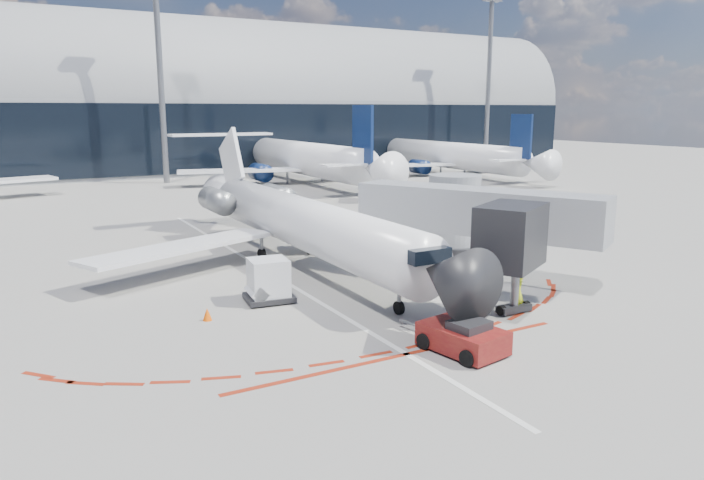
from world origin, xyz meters
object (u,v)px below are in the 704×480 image
ramp_worker (518,293)px  uld_container (269,281)px  regional_jet (295,220)px  pushback_tug (463,337)px

ramp_worker → uld_container: 11.21m
regional_jet → uld_container: size_ratio=12.80×
regional_jet → pushback_tug: (-0.31, -15.68, -1.96)m
regional_jet → pushback_tug: 15.80m
uld_container → regional_jet: bearing=63.6°
pushback_tug → regional_jet: bearing=78.8°
regional_jet → pushback_tug: bearing=-91.1°
uld_container → pushback_tug: bearing=-60.0°
pushback_tug → uld_container: (-3.93, 9.23, 0.44)m
pushback_tug → uld_container: 10.04m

